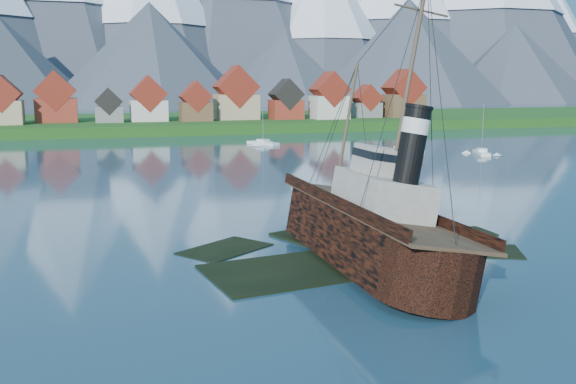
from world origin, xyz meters
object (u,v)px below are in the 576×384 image
object	(u,v)px
sailboat_d	(481,153)
tugboat_wreck	(355,224)
sailboat_e	(409,150)
sailboat_f	(263,144)

from	to	relation	value
sailboat_d	tugboat_wreck	bearing A→B (deg)	-109.60
sailboat_d	sailboat_e	distance (m)	15.82
sailboat_d	sailboat_e	size ratio (longest dim) A/B	1.04
sailboat_e	sailboat_f	world-z (taller)	sailboat_f
sailboat_d	sailboat_e	world-z (taller)	sailboat_d
tugboat_wreck	sailboat_e	size ratio (longest dim) A/B	2.94
tugboat_wreck	sailboat_f	xyz separation A→B (m)	(19.02, 100.46, -2.84)
tugboat_wreck	sailboat_f	world-z (taller)	tugboat_wreck
tugboat_wreck	sailboat_e	distance (m)	90.29
tugboat_wreck	sailboat_f	bearing A→B (deg)	79.62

